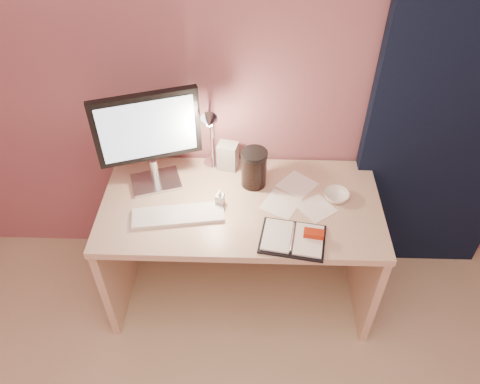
{
  "coord_description": "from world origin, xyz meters",
  "views": [
    {
      "loc": [
        0.05,
        -0.29,
        2.36
      ],
      "look_at": [
        -0.0,
        1.33,
        0.85
      ],
      "focal_mm": 35.0,
      "sensor_mm": 36.0,
      "label": 1
    }
  ],
  "objects_px": {
    "monitor": "(148,133)",
    "desk_lamp": "(209,136)",
    "planner": "(294,238)",
    "desk": "(241,223)",
    "lotion_bottle": "(220,197)",
    "coffee_cup": "(252,177)",
    "keyboard": "(178,215)",
    "bowl": "(336,196)",
    "dark_jar": "(254,170)",
    "product_box": "(228,156)"
  },
  "relations": [
    {
      "from": "desk",
      "to": "planner",
      "type": "height_order",
      "value": "planner"
    },
    {
      "from": "desk",
      "to": "coffee_cup",
      "type": "xyz_separation_m",
      "value": [
        0.05,
        0.06,
        0.28
      ]
    },
    {
      "from": "lotion_bottle",
      "to": "desk_lamp",
      "type": "relative_size",
      "value": 0.21
    },
    {
      "from": "desk",
      "to": "desk_lamp",
      "type": "distance_m",
      "value": 0.54
    },
    {
      "from": "desk",
      "to": "dark_jar",
      "type": "relative_size",
      "value": 7.62
    },
    {
      "from": "desk",
      "to": "monitor",
      "type": "relative_size",
      "value": 2.61
    },
    {
      "from": "monitor",
      "to": "planner",
      "type": "bearing_deg",
      "value": -46.99
    },
    {
      "from": "lotion_bottle",
      "to": "product_box",
      "type": "xyz_separation_m",
      "value": [
        0.03,
        0.29,
        0.03
      ]
    },
    {
      "from": "planner",
      "to": "lotion_bottle",
      "type": "xyz_separation_m",
      "value": [
        -0.36,
        0.23,
        0.03
      ]
    },
    {
      "from": "monitor",
      "to": "product_box",
      "type": "bearing_deg",
      "value": 2.07
    },
    {
      "from": "monitor",
      "to": "desk",
      "type": "bearing_deg",
      "value": -26.7
    },
    {
      "from": "dark_jar",
      "to": "desk_lamp",
      "type": "bearing_deg",
      "value": 169.67
    },
    {
      "from": "desk",
      "to": "desk_lamp",
      "type": "bearing_deg",
      "value": 145.22
    },
    {
      "from": "desk",
      "to": "coffee_cup",
      "type": "distance_m",
      "value": 0.29
    },
    {
      "from": "keyboard",
      "to": "lotion_bottle",
      "type": "distance_m",
      "value": 0.22
    },
    {
      "from": "desk",
      "to": "dark_jar",
      "type": "xyz_separation_m",
      "value": [
        0.06,
        0.07,
        0.32
      ]
    },
    {
      "from": "desk_lamp",
      "to": "planner",
      "type": "bearing_deg",
      "value": -48.27
    },
    {
      "from": "coffee_cup",
      "to": "product_box",
      "type": "height_order",
      "value": "product_box"
    },
    {
      "from": "planner",
      "to": "coffee_cup",
      "type": "distance_m",
      "value": 0.42
    },
    {
      "from": "bowl",
      "to": "desk_lamp",
      "type": "relative_size",
      "value": 0.29
    },
    {
      "from": "dark_jar",
      "to": "product_box",
      "type": "xyz_separation_m",
      "value": [
        -0.14,
        0.13,
        -0.02
      ]
    },
    {
      "from": "lotion_bottle",
      "to": "desk_lamp",
      "type": "distance_m",
      "value": 0.31
    },
    {
      "from": "monitor",
      "to": "desk_lamp",
      "type": "distance_m",
      "value": 0.29
    },
    {
      "from": "coffee_cup",
      "to": "desk",
      "type": "bearing_deg",
      "value": -131.28
    },
    {
      "from": "keyboard",
      "to": "lotion_bottle",
      "type": "relative_size",
      "value": 4.91
    },
    {
      "from": "dark_jar",
      "to": "desk_lamp",
      "type": "height_order",
      "value": "desk_lamp"
    },
    {
      "from": "keyboard",
      "to": "coffee_cup",
      "type": "distance_m",
      "value": 0.43
    },
    {
      "from": "monitor",
      "to": "desk_lamp",
      "type": "relative_size",
      "value": 1.23
    },
    {
      "from": "keyboard",
      "to": "planner",
      "type": "height_order",
      "value": "planner"
    },
    {
      "from": "monitor",
      "to": "keyboard",
      "type": "relative_size",
      "value": 1.21
    },
    {
      "from": "monitor",
      "to": "product_box",
      "type": "height_order",
      "value": "monitor"
    },
    {
      "from": "monitor",
      "to": "dark_jar",
      "type": "bearing_deg",
      "value": -17.54
    },
    {
      "from": "bowl",
      "to": "desk_lamp",
      "type": "xyz_separation_m",
      "value": [
        -0.64,
        0.14,
        0.25
      ]
    },
    {
      "from": "desk",
      "to": "planner",
      "type": "xyz_separation_m",
      "value": [
        0.25,
        -0.31,
        0.24
      ]
    },
    {
      "from": "desk",
      "to": "monitor",
      "type": "xyz_separation_m",
      "value": [
        -0.45,
        0.06,
        0.55
      ]
    },
    {
      "from": "monitor",
      "to": "product_box",
      "type": "distance_m",
      "value": 0.47
    },
    {
      "from": "keyboard",
      "to": "coffee_cup",
      "type": "height_order",
      "value": "coffee_cup"
    },
    {
      "from": "planner",
      "to": "desk_lamp",
      "type": "distance_m",
      "value": 0.65
    },
    {
      "from": "lotion_bottle",
      "to": "coffee_cup",
      "type": "bearing_deg",
      "value": 42.38
    },
    {
      "from": "dark_jar",
      "to": "desk",
      "type": "bearing_deg",
      "value": -129.54
    },
    {
      "from": "dark_jar",
      "to": "planner",
      "type": "bearing_deg",
      "value": -63.59
    },
    {
      "from": "desk_lamp",
      "to": "dark_jar",
      "type": "bearing_deg",
      "value": -13.01
    },
    {
      "from": "keyboard",
      "to": "dark_jar",
      "type": "xyz_separation_m",
      "value": [
        0.36,
        0.25,
        0.08
      ]
    },
    {
      "from": "planner",
      "to": "dark_jar",
      "type": "bearing_deg",
      "value": 125.83
    },
    {
      "from": "planner",
      "to": "bowl",
      "type": "bearing_deg",
      "value": 60.8
    },
    {
      "from": "desk",
      "to": "bowl",
      "type": "relative_size",
      "value": 11.05
    },
    {
      "from": "monitor",
      "to": "coffee_cup",
      "type": "bearing_deg",
      "value": -19.39
    },
    {
      "from": "desk",
      "to": "desk_lamp",
      "type": "height_order",
      "value": "desk_lamp"
    },
    {
      "from": "desk",
      "to": "lotion_bottle",
      "type": "distance_m",
      "value": 0.3
    },
    {
      "from": "bowl",
      "to": "lotion_bottle",
      "type": "distance_m",
      "value": 0.59
    }
  ]
}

